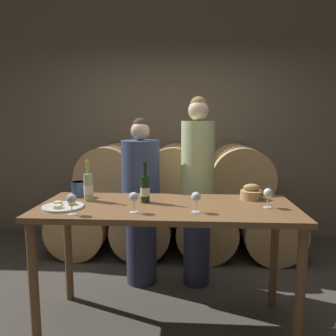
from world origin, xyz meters
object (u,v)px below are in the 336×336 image
object	(u,v)px
wine_bottle_red	(145,189)
bread_basket	(251,193)
wine_glass_left	(134,198)
person_right	(197,190)
wine_glass_right	(268,194)
cheese_plate	(63,206)
person_left	(141,202)
wine_glass_center	(196,198)
wine_bottle_white	(88,187)
blue_crock	(78,188)
tasting_table	(167,221)
wine_glass_far_left	(71,200)

from	to	relation	value
wine_bottle_red	bread_basket	world-z (taller)	wine_bottle_red
wine_glass_left	person_right	bearing A→B (deg)	63.14
bread_basket	wine_glass_right	world-z (taller)	wine_glass_right
cheese_plate	wine_glass_right	world-z (taller)	wine_glass_right
wine_bottle_red	cheese_plate	bearing A→B (deg)	-161.45
person_left	wine_glass_right	xyz separation A→B (m)	(1.00, -0.70, 0.25)
person_left	wine_glass_left	distance (m)	0.92
wine_bottle_red	wine_glass_center	xyz separation A→B (m)	(0.37, -0.24, -0.00)
wine_bottle_white	blue_crock	size ratio (longest dim) A/B	2.56
blue_crock	wine_glass_left	bearing A→B (deg)	-39.64
wine_bottle_white	cheese_plate	world-z (taller)	wine_bottle_white
wine_bottle_red	wine_bottle_white	distance (m)	0.44
bread_basket	person_right	bearing A→B (deg)	132.44
tasting_table	bread_basket	size ratio (longest dim) A/B	10.84
wine_glass_far_left	wine_glass_right	bearing A→B (deg)	11.08
blue_crock	wine_bottle_red	bearing A→B (deg)	-15.56
person_left	wine_glass_far_left	distance (m)	1.03
cheese_plate	wine_glass_right	bearing A→B (deg)	3.79
wine_bottle_white	blue_crock	xyz separation A→B (m)	(-0.12, 0.13, -0.04)
person_right	blue_crock	world-z (taller)	person_right
person_left	wine_bottle_white	distance (m)	0.71
wine_bottle_white	wine_glass_far_left	size ratio (longest dim) A/B	2.26
blue_crock	wine_glass_left	distance (m)	0.68
cheese_plate	wine_glass_left	world-z (taller)	wine_glass_left
person_left	wine_glass_right	distance (m)	1.24
wine_glass_center	wine_bottle_white	bearing A→B (deg)	161.56
tasting_table	wine_glass_left	size ratio (longest dim) A/B	13.42
blue_crock	wine_glass_center	size ratio (longest dim) A/B	0.88
wine_glass_left	wine_bottle_red	bearing A→B (deg)	81.78
wine_glass_right	wine_glass_center	bearing A→B (deg)	-163.57
wine_glass_far_left	wine_glass_center	world-z (taller)	same
bread_basket	tasting_table	bearing A→B (deg)	-160.62
person_left	blue_crock	world-z (taller)	person_left
wine_glass_left	wine_glass_right	bearing A→B (deg)	11.28
person_right	wine_glass_right	world-z (taller)	person_right
person_right	bread_basket	size ratio (longest dim) A/B	10.28
wine_bottle_white	wine_glass_center	world-z (taller)	wine_bottle_white
tasting_table	cheese_plate	bearing A→B (deg)	-170.71
person_right	wine_glass_far_left	world-z (taller)	person_right
wine_bottle_red	bread_basket	size ratio (longest dim) A/B	1.77
blue_crock	wine_glass_right	bearing A→B (deg)	-9.78
wine_bottle_red	person_left	bearing A→B (deg)	101.30
person_left	wine_glass_right	size ratio (longest dim) A/B	11.35
blue_crock	cheese_plate	bearing A→B (deg)	-89.47
wine_bottle_red	blue_crock	xyz separation A→B (m)	(-0.56, 0.16, -0.04)
wine_bottle_red	blue_crock	bearing A→B (deg)	164.44
wine_bottle_red	wine_bottle_white	xyz separation A→B (m)	(-0.44, 0.03, 0.00)
cheese_plate	wine_glass_right	size ratio (longest dim) A/B	2.06
tasting_table	blue_crock	world-z (taller)	blue_crock
wine_glass_right	blue_crock	bearing A→B (deg)	170.22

